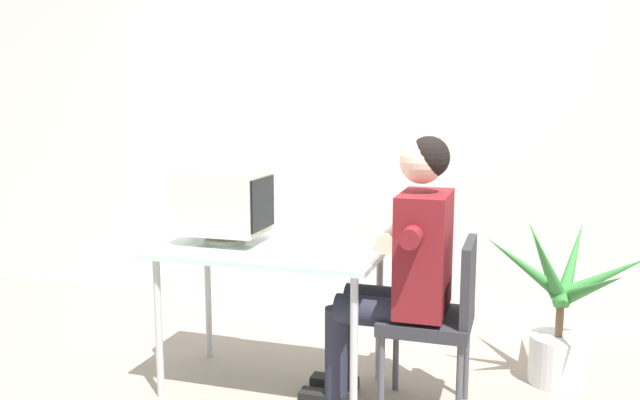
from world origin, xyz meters
TOP-DOWN VIEW (x-y plane):
  - ground_plane at (0.00, 0.00)m, footprint 12.00×12.00m
  - wall_back at (0.30, 1.40)m, footprint 8.00×0.10m
  - desk at (0.00, 0.00)m, footprint 1.10×0.65m
  - crt_monitor at (-0.27, 0.04)m, footprint 0.42×0.33m
  - keyboard at (0.06, -0.03)m, footprint 0.22×0.49m
  - office_chair at (0.83, -0.01)m, footprint 0.41×0.41m
  - person_seated at (0.66, -0.01)m, footprint 0.68×0.60m
  - potted_plant at (1.39, 0.49)m, footprint 0.85×0.75m
  - desk_mug at (0.11, -0.21)m, footprint 0.08×0.09m

SIDE VIEW (x-z plane):
  - ground_plane at x=0.00m, z-range 0.00..0.00m
  - potted_plant at x=1.39m, z-range -0.07..0.80m
  - office_chair at x=0.83m, z-range 0.07..0.90m
  - desk at x=0.00m, z-range 0.29..1.03m
  - person_seated at x=0.66m, z-range 0.06..1.36m
  - keyboard at x=0.06m, z-range 0.73..0.76m
  - desk_mug at x=0.11m, z-range 0.73..0.81m
  - crt_monitor at x=-0.27m, z-range 0.75..1.12m
  - wall_back at x=0.30m, z-range 0.00..3.00m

